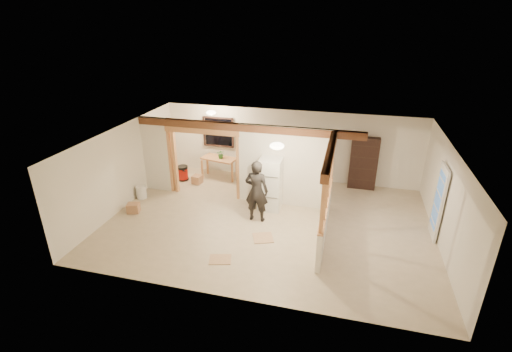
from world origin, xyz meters
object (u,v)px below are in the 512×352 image
(woman, at_px, (257,191))
(bookshelf, at_px, (363,163))
(refrigerator, at_px, (270,184))
(shop_vac, at_px, (183,173))
(work_table, at_px, (219,168))

(woman, relative_size, bookshelf, 1.02)
(refrigerator, height_order, woman, woman)
(refrigerator, bearing_deg, shop_vac, 159.66)
(work_table, distance_m, bookshelf, 5.02)
(woman, bearing_deg, bookshelf, -133.80)
(work_table, xyz_separation_m, bookshelf, (4.97, 0.42, 0.51))
(refrigerator, bearing_deg, bookshelf, 39.32)
(woman, xyz_separation_m, work_table, (-2.05, 2.58, -0.53))
(refrigerator, relative_size, work_table, 1.30)
(bookshelf, bearing_deg, shop_vac, -171.56)
(refrigerator, distance_m, bookshelf, 3.49)
(shop_vac, bearing_deg, work_table, 22.39)
(woman, relative_size, shop_vac, 3.42)
(woman, bearing_deg, work_table, -51.15)
(shop_vac, xyz_separation_m, bookshelf, (6.19, 0.92, 0.63))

